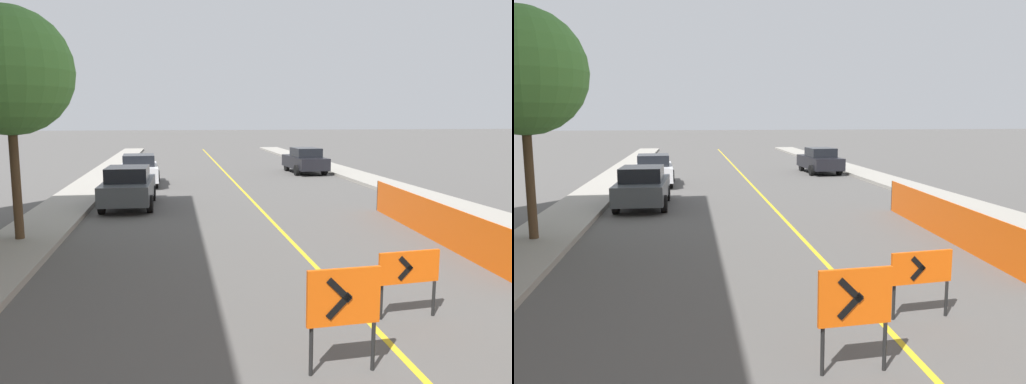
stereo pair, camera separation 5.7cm
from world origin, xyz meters
TOP-DOWN VIEW (x-y plane):
  - lane_stripe at (0.00, 32.54)m, footprint 0.12×65.08m
  - sidewalk_left at (-7.33, 32.54)m, footprint 2.00×65.08m
  - sidewalk_right at (7.33, 32.54)m, footprint 2.00×65.08m
  - arrow_barricade_primary at (-1.02, 16.12)m, footprint 1.04×0.12m
  - arrow_barricade_secondary at (0.73, 17.76)m, footprint 1.14×0.16m
  - safety_mesh_fence at (4.01, 23.04)m, footprint 0.59×8.82m
  - parked_car_curb_near at (-4.96, 29.68)m, footprint 1.94×4.34m
  - parked_car_curb_mid at (-4.96, 36.08)m, footprint 2.05×4.40m
  - parked_car_curb_far at (4.91, 40.21)m, footprint 2.04×4.39m
  - street_tree_left_near at (-7.43, 24.25)m, footprint 3.37×3.37m

SIDE VIEW (x-z plane):
  - lane_stripe at x=0.00m, z-range 0.00..0.01m
  - sidewalk_left at x=-7.33m, z-range 0.00..0.16m
  - sidewalk_right at x=7.33m, z-range 0.00..0.16m
  - safety_mesh_fence at x=4.01m, z-range 0.00..1.12m
  - parked_car_curb_near at x=-4.96m, z-range 0.00..1.59m
  - parked_car_curb_mid at x=-4.96m, z-range 0.00..1.59m
  - parked_car_curb_far at x=4.91m, z-range 0.00..1.59m
  - arrow_barricade_secondary at x=0.73m, z-range 0.26..1.45m
  - arrow_barricade_primary at x=-1.02m, z-range 0.29..1.76m
  - street_tree_left_near at x=-7.43m, z-range 1.55..7.72m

